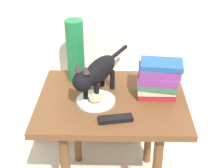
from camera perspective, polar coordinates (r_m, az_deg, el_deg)
name	(u,v)px	position (r m, az deg, el deg)	size (l,w,h in m)	color
side_table	(112,114)	(1.66, 0.00, -5.18)	(0.71, 0.57, 0.59)	brown
plate	(96,101)	(1.58, -2.76, -2.86)	(0.18, 0.18, 0.01)	silver
bread_roll	(96,97)	(1.55, -2.68, -2.15)	(0.08, 0.06, 0.05)	#E0BC7A
cat	(97,73)	(1.56, -2.65, 1.93)	(0.25, 0.44, 0.23)	black
book_stack	(158,79)	(1.60, 7.85, 0.85)	(0.22, 0.15, 0.18)	maroon
green_vase	(75,51)	(1.71, -6.27, 5.62)	(0.09, 0.09, 0.33)	#196B38
tv_remote	(115,119)	(1.45, 0.60, -5.96)	(0.15, 0.04, 0.02)	black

